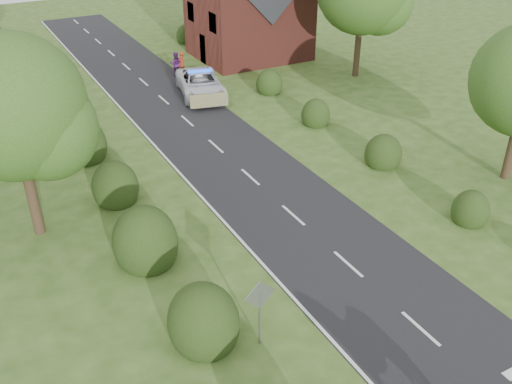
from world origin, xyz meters
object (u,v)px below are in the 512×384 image
police_van (201,84)px  pedestrian_red (182,63)px  pedestrian_purple (176,64)px  road_sign (260,304)px

police_van → pedestrian_red: 4.62m
pedestrian_red → pedestrian_purple: pedestrian_purple is taller
police_van → pedestrian_purple: size_ratio=3.61×
road_sign → pedestrian_purple: 27.30m
police_van → pedestrian_purple: police_van is taller
police_van → pedestrian_red: (0.52, 4.59, 0.05)m
road_sign → pedestrian_red: size_ratio=1.48×
pedestrian_purple → police_van: bearing=110.8°
road_sign → pedestrian_red: bearing=73.0°
road_sign → pedestrian_purple: road_sign is taller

